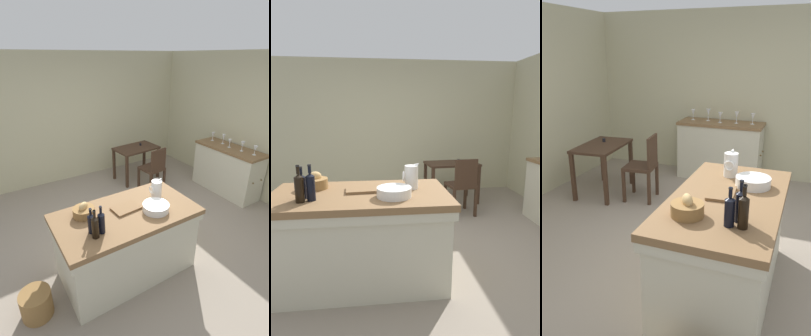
{
  "view_description": "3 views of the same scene",
  "coord_description": "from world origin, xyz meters",
  "views": [
    {
      "loc": [
        -1.65,
        -2.52,
        2.51
      ],
      "look_at": [
        0.21,
        0.47,
        0.93
      ],
      "focal_mm": 26.92,
      "sensor_mm": 36.0,
      "label": 1
    },
    {
      "loc": [
        -0.3,
        -2.79,
        1.59
      ],
      "look_at": [
        0.05,
        0.3,
        0.94
      ],
      "focal_mm": 28.45,
      "sensor_mm": 36.0,
      "label": 2
    },
    {
      "loc": [
        -3.02,
        -0.98,
        2.01
      ],
      "look_at": [
        0.18,
        0.28,
        0.83
      ],
      "focal_mm": 37.3,
      "sensor_mm": 36.0,
      "label": 3
    }
  ],
  "objects": [
    {
      "name": "ground_plane",
      "position": [
        0.0,
        0.0,
        0.0
      ],
      "size": [
        6.76,
        6.76,
        0.0
      ],
      "primitive_type": "plane",
      "color": "gray"
    },
    {
      "name": "wall_back",
      "position": [
        0.0,
        2.6,
        1.3
      ],
      "size": [
        5.32,
        0.12,
        2.6
      ],
      "primitive_type": "cube",
      "color": "#B7B28E",
      "rests_on": "ground"
    },
    {
      "name": "island_table",
      "position": [
        -0.45,
        -0.41,
        0.47
      ],
      "size": [
        1.64,
        0.88,
        0.87
      ],
      "color": "brown",
      "rests_on": "ground"
    },
    {
      "name": "writing_desk",
      "position": [
        1.05,
        1.76,
        0.6
      ],
      "size": [
        0.94,
        0.63,
        0.77
      ],
      "color": "#3D281C",
      "rests_on": "ground"
    },
    {
      "name": "wooden_chair",
      "position": [
        1.03,
        1.09,
        0.5
      ],
      "size": [
        0.45,
        0.45,
        0.91
      ],
      "color": "#3D281C",
      "rests_on": "ground"
    },
    {
      "name": "pitcher",
      "position": [
        0.04,
        -0.32,
        0.99
      ],
      "size": [
        0.17,
        0.13,
        0.27
      ],
      "color": "white",
      "rests_on": "island_table"
    },
    {
      "name": "wash_bowl",
      "position": [
        -0.15,
        -0.57,
        0.91
      ],
      "size": [
        0.3,
        0.3,
        0.09
      ],
      "primitive_type": "cylinder",
      "color": "white",
      "rests_on": "island_table"
    },
    {
      "name": "bread_basket",
      "position": [
        -0.89,
        -0.22,
        0.93
      ],
      "size": [
        0.24,
        0.24,
        0.17
      ],
      "color": "olive",
      "rests_on": "island_table"
    },
    {
      "name": "cutting_board",
      "position": [
        -0.42,
        -0.36,
        0.88
      ],
      "size": [
        0.34,
        0.24,
        0.02
      ],
      "primitive_type": "cube",
      "rotation": [
        0.0,
        0.0,
        0.08
      ],
      "color": "brown",
      "rests_on": "island_table"
    },
    {
      "name": "wine_bottle_dark",
      "position": [
        -0.84,
        -0.59,
        1.0
      ],
      "size": [
        0.07,
        0.07,
        0.31
      ],
      "color": "black",
      "rests_on": "island_table"
    },
    {
      "name": "wine_bottle_amber",
      "position": [
        -0.93,
        -0.54,
        0.98
      ],
      "size": [
        0.07,
        0.07,
        0.28
      ],
      "color": "black",
      "rests_on": "island_table"
    },
    {
      "name": "wine_bottle_green",
      "position": [
        -0.92,
        -0.63,
        1.0
      ],
      "size": [
        0.07,
        0.07,
        0.31
      ],
      "color": "black",
      "rests_on": "island_table"
    }
  ]
}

